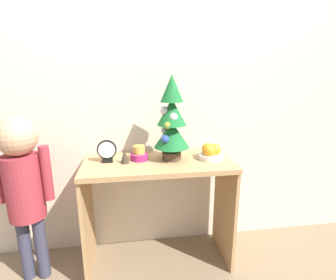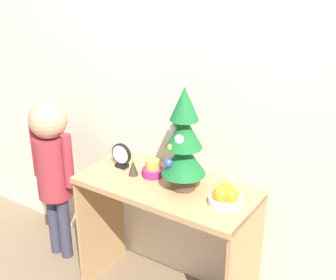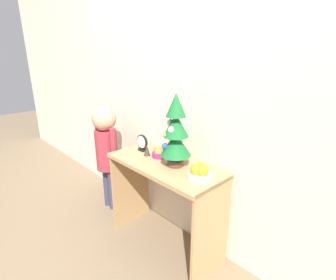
% 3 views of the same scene
% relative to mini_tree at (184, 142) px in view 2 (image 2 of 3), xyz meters
% --- Properties ---
extents(back_wall, '(7.00, 0.05, 2.50)m').
position_rel_mini_tree_xyz_m(back_wall, '(-0.08, 0.23, 0.30)').
color(back_wall, beige).
rests_on(back_wall, ground_plane).
extents(console_table, '(0.90, 0.41, 0.70)m').
position_rel_mini_tree_xyz_m(console_table, '(-0.08, -0.02, -0.42)').
color(console_table, tan).
rests_on(console_table, ground_plane).
extents(mini_tree, '(0.21, 0.21, 0.51)m').
position_rel_mini_tree_xyz_m(mini_tree, '(0.00, 0.00, 0.00)').
color(mini_tree, '#4C3828').
rests_on(mini_tree, console_table).
extents(fruit_bowl, '(0.16, 0.16, 0.10)m').
position_rel_mini_tree_xyz_m(fruit_bowl, '(0.24, -0.02, -0.20)').
color(fruit_bowl, silver).
rests_on(fruit_bowl, console_table).
extents(singing_bowl, '(0.11, 0.11, 0.09)m').
position_rel_mini_tree_xyz_m(singing_bowl, '(-0.20, 0.02, -0.21)').
color(singing_bowl, '#9E2366').
rests_on(singing_bowl, console_table).
extents(desk_clock, '(0.12, 0.04, 0.14)m').
position_rel_mini_tree_xyz_m(desk_clock, '(-0.39, 0.01, -0.18)').
color(desk_clock, black).
rests_on(desk_clock, console_table).
extents(figurine, '(0.05, 0.05, 0.08)m').
position_rel_mini_tree_xyz_m(figurine, '(-0.28, -0.02, -0.20)').
color(figurine, '#382D23').
rests_on(figurine, console_table).
extents(child_figure, '(0.31, 0.22, 1.00)m').
position_rel_mini_tree_xyz_m(child_figure, '(-0.85, -0.05, -0.30)').
color(child_figure, '#38384C').
rests_on(child_figure, ground_plane).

